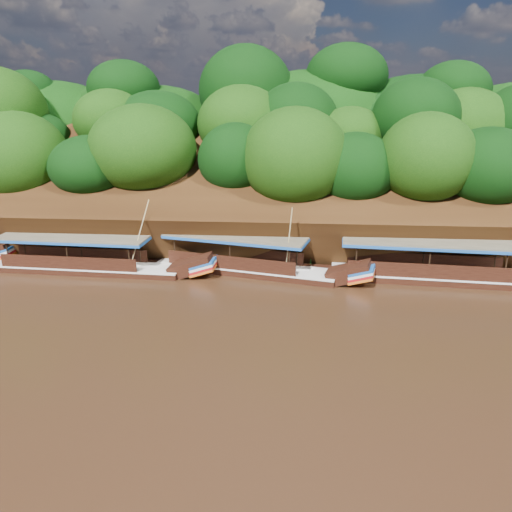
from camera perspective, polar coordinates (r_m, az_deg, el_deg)
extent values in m
plane|color=black|center=(27.09, 0.85, -7.92)|extent=(160.00, 160.00, 0.00)
cube|color=black|center=(41.26, 2.32, 6.11)|extent=(120.00, 16.12, 13.64)
cube|color=black|center=(51.77, 2.72, 4.48)|extent=(120.00, 24.00, 12.00)
ellipsoid|color=#0E3A09|center=(40.95, -6.20, 5.94)|extent=(18.00, 8.00, 6.40)
ellipsoid|color=#0E3A09|center=(47.51, 2.76, 14.54)|extent=(24.00, 11.00, 8.40)
cube|color=black|center=(35.59, 20.08, -2.68)|extent=(14.33, 3.63, 1.00)
cube|color=silver|center=(35.44, 20.16, -1.96)|extent=(14.33, 3.71, 0.11)
cube|color=brown|center=(34.65, 19.10, 1.52)|extent=(11.30, 3.74, 0.13)
cube|color=#184E9E|center=(34.68, 19.08, 1.31)|extent=(11.30, 3.74, 0.20)
cube|color=black|center=(35.05, -1.12, -1.89)|extent=(12.95, 5.29, 0.96)
cube|color=silver|center=(34.90, -1.13, -1.18)|extent=(12.97, 5.36, 0.11)
cube|color=black|center=(33.25, 10.64, -1.93)|extent=(3.36, 2.42, 1.80)
cube|color=#184E9E|center=(33.06, 12.03, -1.54)|extent=(1.96, 2.14, 0.65)
cube|color=#A71214|center=(33.18, 11.99, -2.13)|extent=(1.96, 2.14, 0.65)
cube|color=brown|center=(34.55, -2.40, 2.27)|extent=(10.35, 4.98, 0.13)
cube|color=#184E9E|center=(34.58, -2.39, 2.06)|extent=(10.35, 4.98, 0.19)
cylinder|color=tan|center=(32.75, 3.76, 1.75)|extent=(0.47, 0.55, 4.54)
cube|color=black|center=(37.22, -18.68, -1.67)|extent=(13.58, 2.97, 0.92)
cube|color=silver|center=(37.09, -18.74, -1.03)|extent=(13.58, 3.04, 0.10)
cube|color=black|center=(34.36, -7.36, -1.17)|extent=(3.25, 1.85, 1.81)
cube|color=#184E9E|center=(34.06, -6.01, -0.75)|extent=(1.74, 1.84, 0.68)
cube|color=#A71214|center=(34.17, -5.99, -1.30)|extent=(1.74, 1.84, 0.68)
cube|color=brown|center=(36.91, -20.22, 2.01)|extent=(10.67, 3.15, 0.12)
cube|color=#184E9E|center=(36.94, -20.20, 1.83)|extent=(10.67, 3.15, 0.18)
cylinder|color=tan|center=(34.61, -13.19, 2.41)|extent=(1.27, 1.48, 4.55)
cube|color=#184E9E|center=(41.20, -26.78, 0.69)|extent=(1.53, 1.83, 0.63)
cube|color=#A71214|center=(41.30, -26.72, 0.22)|extent=(1.53, 1.83, 0.63)
cone|color=#26731C|center=(41.72, -26.91, 0.65)|extent=(1.50, 1.50, 1.80)
cone|color=#26731C|center=(39.14, -18.73, 0.91)|extent=(1.50, 1.50, 2.16)
cone|color=#26731C|center=(36.63, -8.29, 0.00)|extent=(1.50, 1.50, 1.46)
cone|color=#26731C|center=(35.95, 5.30, -0.16)|extent=(1.50, 1.50, 1.55)
cone|color=#26731C|center=(36.46, 12.94, -0.02)|extent=(1.50, 1.50, 1.86)
cone|color=#26731C|center=(37.80, 22.80, -0.52)|extent=(1.50, 1.50, 1.65)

